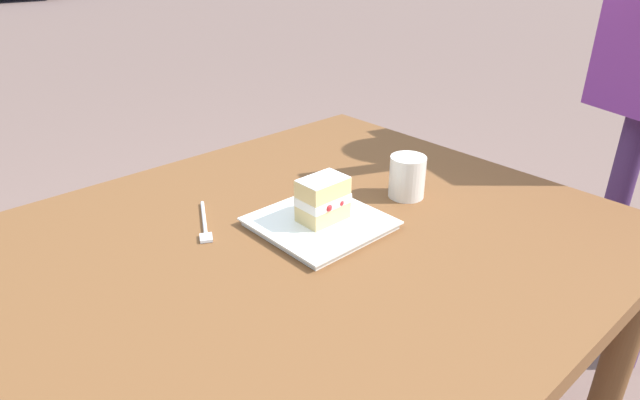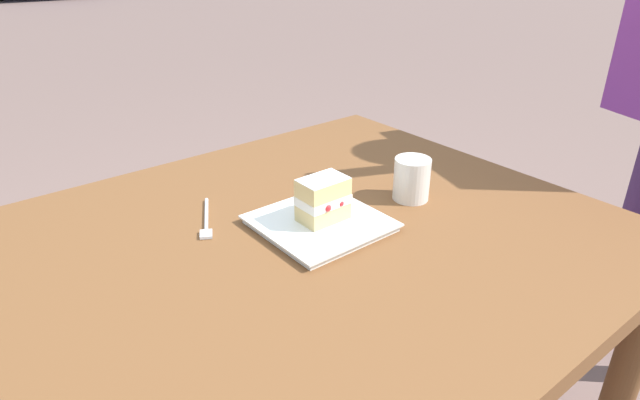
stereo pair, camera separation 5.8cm
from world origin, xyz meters
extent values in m
cylinder|color=brown|center=(0.65, -0.46, 0.32)|extent=(0.07, 0.07, 0.65)
cylinder|color=brown|center=(0.65, 0.46, 0.32)|extent=(0.07, 0.07, 0.65)
cube|color=brown|center=(0.00, 0.00, 0.67)|extent=(1.42, 1.03, 0.04)
cube|color=white|center=(0.15, 0.01, 0.69)|extent=(0.23, 0.23, 0.01)
cube|color=white|center=(0.15, 0.01, 0.70)|extent=(0.24, 0.24, 0.00)
cube|color=#E0C17A|center=(0.16, 0.01, 0.72)|extent=(0.09, 0.06, 0.03)
cube|color=white|center=(0.16, 0.01, 0.75)|extent=(0.10, 0.07, 0.02)
sphere|color=red|center=(0.14, -0.02, 0.74)|extent=(0.02, 0.02, 0.02)
sphere|color=red|center=(0.18, -0.02, 0.74)|extent=(0.02, 0.02, 0.02)
cube|color=#E0C17A|center=(0.16, 0.01, 0.77)|extent=(0.09, 0.06, 0.03)
cube|color=white|center=(0.16, 0.01, 0.79)|extent=(0.09, 0.06, 0.00)
cylinder|color=silver|center=(-0.01, 0.20, 0.69)|extent=(0.07, 0.13, 0.01)
cube|color=silver|center=(-0.05, 0.12, 0.69)|extent=(0.04, 0.04, 0.01)
cylinder|color=silver|center=(0.39, -0.02, 0.73)|extent=(0.08, 0.08, 0.09)
cylinder|color=black|center=(0.39, -0.02, 0.77)|extent=(0.07, 0.07, 0.00)
cylinder|color=#452855|center=(1.14, -0.23, 0.39)|extent=(0.07, 0.07, 0.78)
camera|label=1|loc=(-0.49, -0.69, 1.22)|focal=30.28mm
camera|label=2|loc=(-0.45, -0.73, 1.22)|focal=30.28mm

